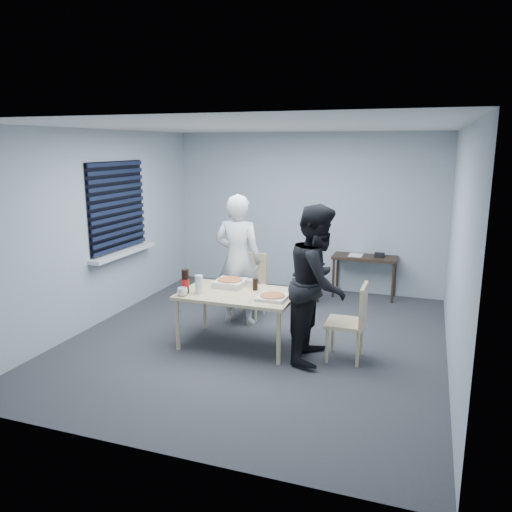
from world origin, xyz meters
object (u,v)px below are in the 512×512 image
at_px(person_white, 238,260).
at_px(mug_b, 251,283).
at_px(chair_far, 250,280).
at_px(stool, 307,279).
at_px(mug_a, 182,292).
at_px(person_black, 318,283).
at_px(dining_table, 238,297).
at_px(side_table, 365,261).
at_px(backpack, 308,260).
at_px(chair_right, 353,317).
at_px(soda_bottle, 185,282).

xyz_separation_m(person_white, mug_b, (0.34, -0.44, -0.17)).
xyz_separation_m(chair_far, stool, (0.66, 0.73, -0.12)).
xyz_separation_m(mug_a, mug_b, (0.63, 0.63, -0.00)).
bearing_deg(person_black, dining_table, 87.48).
distance_m(chair_far, mug_b, 0.89).
relative_size(side_table, mug_a, 8.16).
xyz_separation_m(dining_table, mug_a, (-0.57, -0.33, 0.11)).
xyz_separation_m(dining_table, backpack, (0.41, 1.83, 0.09)).
bearing_deg(person_black, mug_a, 100.66).
height_order(dining_table, chair_far, chair_far).
bearing_deg(backpack, chair_right, -72.06).
bearing_deg(side_table, person_white, -129.38).
bearing_deg(mug_a, backpack, 65.58).
height_order(chair_right, soda_bottle, soda_bottle).
xyz_separation_m(mug_b, soda_bottle, (-0.65, -0.52, 0.09)).
distance_m(dining_table, chair_far, 1.14).
xyz_separation_m(side_table, mug_b, (-1.12, -2.22, 0.12)).
relative_size(backpack, mug_a, 3.16).
xyz_separation_m(person_black, side_table, (0.21, 2.56, -0.29)).
distance_m(person_white, person_black, 1.48).
relative_size(dining_table, stool, 2.70).
bearing_deg(chair_far, mug_b, -69.38).
bearing_deg(person_white, soda_bottle, 72.45).
distance_m(side_table, backpack, 1.04).
height_order(backpack, mug_b, backpack).
xyz_separation_m(person_white, mug_a, (-0.29, -1.06, -0.17)).
height_order(dining_table, mug_b, mug_b).
height_order(person_black, stool, person_black).
height_order(side_table, soda_bottle, soda_bottle).
distance_m(person_black, stool, 2.02).
bearing_deg(dining_table, person_white, 110.83).
bearing_deg(person_white, side_table, -129.38).
bearing_deg(dining_table, person_black, -2.52).
height_order(person_black, soda_bottle, person_black).
bearing_deg(side_table, mug_b, -116.79).
height_order(chair_right, backpack, backpack).
height_order(side_table, mug_b, mug_b).
bearing_deg(backpack, soda_bottle, -125.96).
height_order(person_white, side_table, person_white).
bearing_deg(chair_right, person_black, -171.66).
xyz_separation_m(chair_right, person_black, (-0.40, -0.06, 0.37)).
bearing_deg(chair_far, stool, 48.12).
xyz_separation_m(side_table, stool, (-0.77, -0.68, -0.19)).
distance_m(chair_far, soda_bottle, 1.41).
xyz_separation_m(chair_far, soda_bottle, (-0.34, -1.33, 0.29)).
relative_size(mug_b, soda_bottle, 0.35).
bearing_deg(mug_a, person_white, 74.85).
height_order(chair_far, chair_right, same).
relative_size(chair_far, mug_b, 8.90).
bearing_deg(backpack, dining_table, -112.88).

